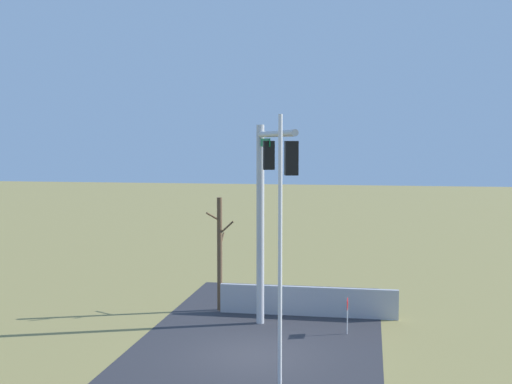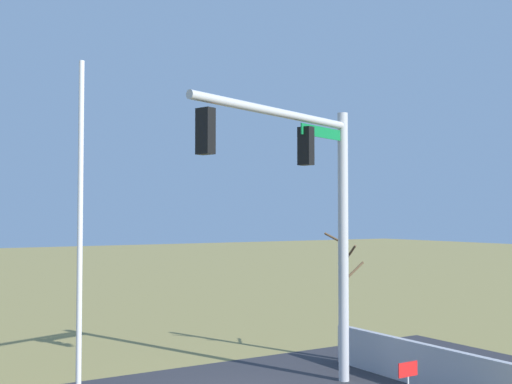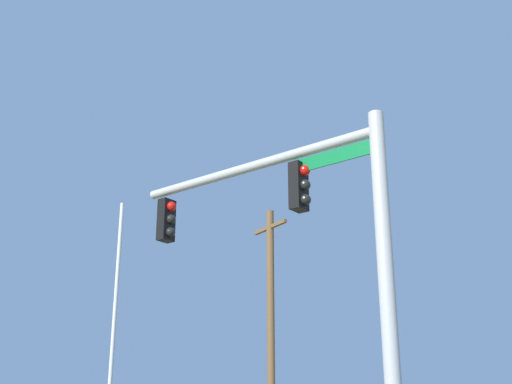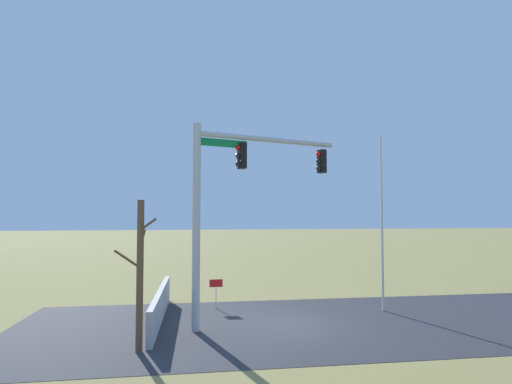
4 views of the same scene
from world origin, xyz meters
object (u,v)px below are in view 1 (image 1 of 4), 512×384
Objects in this scene: bare_tree at (220,253)px; open_sign at (347,308)px; signal_mast at (267,191)px; flagpole at (280,265)px.

open_sign is (-2.44, -5.05, -1.38)m from bare_tree.
signal_mast is 4.89m from open_sign.
flagpole reaches higher than signal_mast.
open_sign is at bearing -115.80° from bare_tree.
flagpole is 7.50m from open_sign.
signal_mast is 1.62× the size of bare_tree.
open_sign is at bearing -11.65° from flagpole.
bare_tree is (2.98, 2.34, -2.66)m from signal_mast.
bare_tree reaches higher than open_sign.
bare_tree is 3.65× the size of open_sign.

